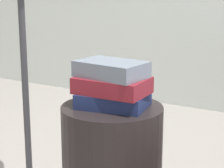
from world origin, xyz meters
The scene contains 3 objects.
book_navy centered at (0.01, 0.00, 0.60)m, with size 0.24×0.18×0.05m, color #19234C.
book_maroon centered at (0.01, -0.01, 0.65)m, with size 0.25×0.17×0.06m, color maroon.
book_slate centered at (0.00, -0.01, 0.71)m, with size 0.24×0.16×0.06m, color slate.
Camera 1 is at (0.74, -1.25, 1.00)m, focal length 66.13 mm.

